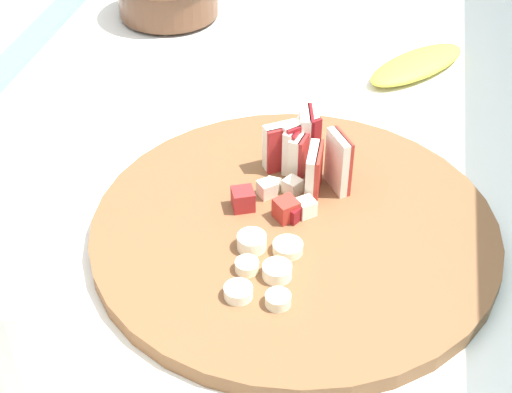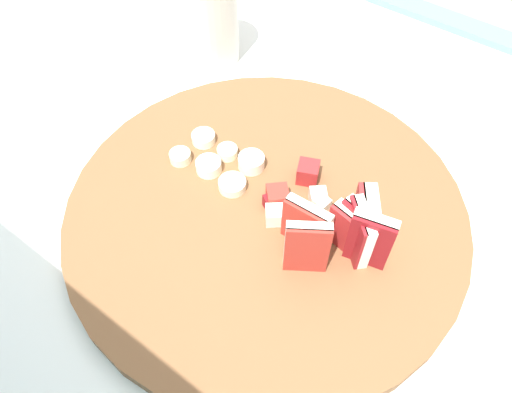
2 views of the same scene
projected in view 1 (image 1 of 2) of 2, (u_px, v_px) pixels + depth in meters
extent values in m
cylinder|color=brown|center=(294.00, 230.00, 0.77)|extent=(0.41, 0.41, 0.02)
cube|color=#A32323|center=(287.00, 149.00, 0.82)|extent=(0.03, 0.04, 0.05)
cube|color=#EFE5CC|center=(284.00, 145.00, 0.82)|extent=(0.04, 0.05, 0.05)
cube|color=maroon|center=(304.00, 147.00, 0.82)|extent=(0.03, 0.03, 0.06)
cube|color=white|center=(301.00, 144.00, 0.82)|extent=(0.04, 0.04, 0.06)
cube|color=maroon|center=(299.00, 148.00, 0.82)|extent=(0.04, 0.01, 0.05)
cube|color=white|center=(294.00, 147.00, 0.82)|extent=(0.04, 0.02, 0.05)
cube|color=#A32323|center=(306.00, 152.00, 0.81)|extent=(0.05, 0.01, 0.05)
cube|color=#EFE5CC|center=(300.00, 151.00, 0.82)|extent=(0.05, 0.02, 0.05)
cube|color=#B22D23|center=(318.00, 173.00, 0.78)|extent=(0.05, 0.01, 0.05)
cube|color=beige|center=(312.00, 172.00, 0.78)|extent=(0.05, 0.01, 0.05)
cube|color=maroon|center=(310.00, 137.00, 0.83)|extent=(0.04, 0.01, 0.06)
cube|color=#EFE5CC|center=(304.00, 137.00, 0.83)|extent=(0.04, 0.02, 0.06)
cube|color=#B22D23|center=(342.00, 161.00, 0.79)|extent=(0.03, 0.03, 0.06)
cube|color=beige|center=(337.00, 162.00, 0.79)|extent=(0.04, 0.03, 0.06)
cube|color=beige|center=(273.00, 186.00, 0.80)|extent=(0.02, 0.02, 0.01)
cube|color=#B22D23|center=(286.00, 209.00, 0.76)|extent=(0.03, 0.03, 0.02)
cube|color=maroon|center=(293.00, 213.00, 0.76)|extent=(0.02, 0.02, 0.02)
cube|color=beige|center=(292.00, 186.00, 0.79)|extent=(0.02, 0.02, 0.02)
cube|color=#EFE5CC|center=(306.00, 207.00, 0.77)|extent=(0.02, 0.02, 0.02)
cube|color=beige|center=(267.00, 189.00, 0.79)|extent=(0.02, 0.02, 0.02)
cube|color=#A32323|center=(245.00, 199.00, 0.77)|extent=(0.03, 0.03, 0.02)
cylinder|color=white|center=(252.00, 242.00, 0.73)|extent=(0.03, 0.03, 0.01)
cylinder|color=#F4EAC6|center=(247.00, 266.00, 0.71)|extent=(0.02, 0.02, 0.01)
cylinder|color=white|center=(238.00, 292.00, 0.68)|extent=(0.03, 0.03, 0.01)
cylinder|color=beige|center=(288.00, 248.00, 0.73)|extent=(0.03, 0.03, 0.01)
cylinder|color=white|center=(277.00, 271.00, 0.70)|extent=(0.03, 0.03, 0.01)
cylinder|color=beige|center=(278.00, 300.00, 0.67)|extent=(0.02, 0.02, 0.01)
cylinder|color=brown|center=(170.00, 14.00, 1.17)|extent=(0.08, 0.08, 0.01)
ellipsoid|color=gold|center=(417.00, 64.00, 1.03)|extent=(0.17, 0.15, 0.02)
cylinder|color=beige|center=(32.00, 332.00, 0.60)|extent=(0.08, 0.08, 0.12)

